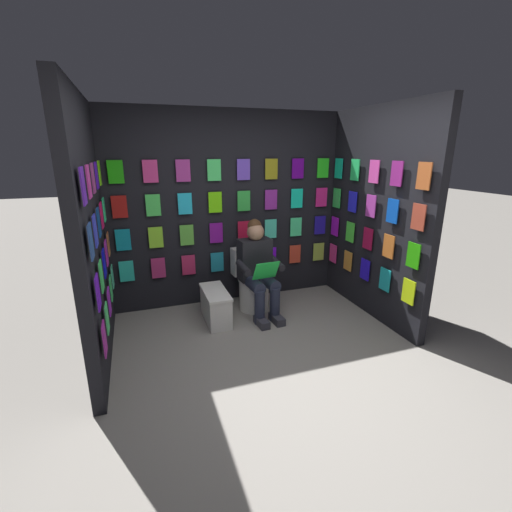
{
  "coord_description": "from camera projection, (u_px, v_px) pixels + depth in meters",
  "views": [
    {
      "loc": [
        1.16,
        2.55,
        1.99
      ],
      "look_at": [
        -0.08,
        -1.03,
        0.85
      ],
      "focal_mm": 24.76,
      "sensor_mm": 36.0,
      "label": 1
    }
  ],
  "objects": [
    {
      "name": "display_wall_back",
      "position": [
        228.0,
        210.0,
        4.63
      ],
      "size": [
        3.14,
        0.14,
        2.49
      ],
      "color": "black",
      "rests_on": "ground"
    },
    {
      "name": "display_wall_left",
      "position": [
        376.0,
        215.0,
        4.23
      ],
      "size": [
        0.14,
        1.87,
        2.49
      ],
      "color": "black",
      "rests_on": "ground"
    },
    {
      "name": "display_wall_right",
      "position": [
        91.0,
        235.0,
        3.25
      ],
      "size": [
        0.14,
        1.87,
        2.49
      ],
      "color": "black",
      "rests_on": "ground"
    },
    {
      "name": "ground_plane",
      "position": [
        284.0,
        375.0,
        3.25
      ],
      "size": [
        30.0,
        30.0,
        0.0
      ],
      "primitive_type": "plane",
      "color": "gray"
    },
    {
      "name": "person_reading",
      "position": [
        258.0,
        268.0,
        4.32
      ],
      "size": [
        0.55,
        0.71,
        1.19
      ],
      "rotation": [
        0.0,
        0.0,
        0.08
      ],
      "color": "black",
      "rests_on": "ground"
    },
    {
      "name": "comic_longbox_near",
      "position": [
        216.0,
        306.0,
        4.24
      ],
      "size": [
        0.27,
        0.64,
        0.39
      ],
      "rotation": [
        0.0,
        0.0,
        -0.0
      ],
      "color": "white",
      "rests_on": "ground"
    },
    {
      "name": "toilet",
      "position": [
        252.0,
        283.0,
        4.6
      ],
      "size": [
        0.42,
        0.57,
        0.77
      ],
      "rotation": [
        0.0,
        0.0,
        0.08
      ],
      "color": "white",
      "rests_on": "ground"
    }
  ]
}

